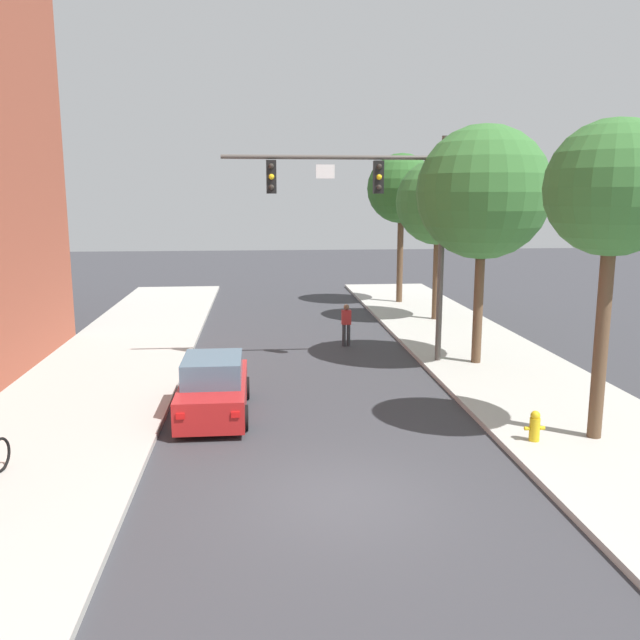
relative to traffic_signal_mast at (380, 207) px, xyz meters
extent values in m
plane|color=#38383D|center=(-2.49, -9.96, -5.38)|extent=(120.00, 120.00, 0.00)
cylinder|color=#514C47|center=(2.11, 0.01, -1.48)|extent=(0.20, 0.20, 7.50)
cylinder|color=#514C47|center=(-1.52, 0.01, 1.57)|extent=(7.25, 0.14, 0.14)
cube|color=black|center=(-0.07, 0.01, 0.95)|extent=(0.32, 0.28, 1.05)
sphere|color=#2D2823|center=(-0.07, -0.14, 1.28)|extent=(0.18, 0.18, 0.18)
sphere|color=yellow|center=(-0.07, -0.14, 0.95)|extent=(0.18, 0.18, 0.18)
sphere|color=#2D2823|center=(-0.07, -0.14, 0.62)|extent=(0.18, 0.18, 0.18)
cube|color=black|center=(-3.55, 0.01, 0.95)|extent=(0.32, 0.28, 1.05)
sphere|color=#2D2823|center=(-3.55, -0.14, 1.28)|extent=(0.18, 0.18, 0.18)
sphere|color=yellow|center=(-3.55, -0.14, 0.95)|extent=(0.18, 0.18, 0.18)
sphere|color=#2D2823|center=(-3.55, -0.14, 0.62)|extent=(0.18, 0.18, 0.18)
cube|color=white|center=(-1.81, -0.01, 1.12)|extent=(0.60, 0.03, 0.44)
cube|color=#B21E1E|center=(-5.24, -4.68, -4.82)|extent=(1.70, 4.20, 0.80)
cube|color=slate|center=(-5.24, -4.83, -4.10)|extent=(1.50, 2.00, 0.64)
cylinder|color=black|center=(-6.05, -3.38, -5.06)|extent=(0.22, 0.64, 0.64)
cylinder|color=black|center=(-4.44, -3.38, -5.06)|extent=(0.22, 0.64, 0.64)
cylinder|color=black|center=(-6.05, -5.98, -5.06)|extent=(0.22, 0.64, 0.64)
cylinder|color=black|center=(-4.43, -5.98, -5.06)|extent=(0.22, 0.64, 0.64)
cube|color=red|center=(-5.88, -6.80, -4.70)|extent=(0.20, 0.04, 0.14)
cube|color=red|center=(-4.60, -6.80, -4.70)|extent=(0.20, 0.04, 0.14)
cylinder|color=#333338|center=(-0.76, 3.11, -4.95)|extent=(0.14, 0.14, 0.85)
cylinder|color=#333338|center=(-0.58, 3.11, -4.95)|extent=(0.14, 0.14, 0.85)
cube|color=#B72D2D|center=(-0.67, 3.11, -4.25)|extent=(0.36, 0.22, 0.56)
sphere|color=brown|center=(-0.67, 3.11, -3.85)|extent=(0.22, 0.22, 0.22)
torus|color=black|center=(-9.33, -8.39, -4.87)|extent=(0.18, 0.72, 0.72)
cylinder|color=gold|center=(2.27, -7.73, -4.95)|extent=(0.24, 0.24, 0.55)
sphere|color=gold|center=(2.27, -7.73, -4.62)|extent=(0.22, 0.22, 0.22)
cylinder|color=gold|center=(2.09, -7.73, -4.93)|extent=(0.12, 0.09, 0.09)
cylinder|color=gold|center=(2.45, -7.73, -4.93)|extent=(0.12, 0.09, 0.09)
cylinder|color=brown|center=(3.78, -7.61, -2.92)|extent=(0.32, 0.32, 4.61)
sphere|color=#387033|center=(3.78, -7.61, 0.51)|extent=(3.01, 3.01, 3.01)
cylinder|color=brown|center=(3.32, -0.42, -3.20)|extent=(0.32, 0.32, 4.06)
sphere|color=#387033|center=(3.32, -0.42, 0.46)|extent=(4.36, 4.36, 4.36)
cylinder|color=brown|center=(4.08, 7.66, -3.29)|extent=(0.32, 0.32, 3.88)
sphere|color=#387033|center=(4.08, 7.66, 0.09)|extent=(3.84, 3.84, 3.84)
cylinder|color=brown|center=(3.49, 12.81, -2.91)|extent=(0.32, 0.32, 4.63)
sphere|color=#2D6028|center=(3.49, 12.81, 0.75)|extent=(3.60, 3.60, 3.60)
camera|label=1|loc=(-4.01, -21.70, 0.32)|focal=37.09mm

